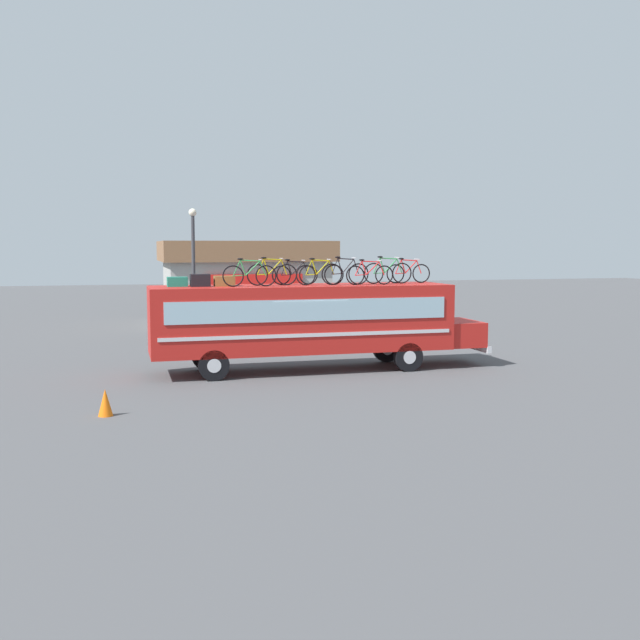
{
  "coord_description": "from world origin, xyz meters",
  "views": [
    {
      "loc": [
        -5.95,
        -23.93,
        4.24
      ],
      "look_at": [
        0.63,
        0.0,
        1.73
      ],
      "focal_mm": 40.93,
      "sensor_mm": 36.0,
      "label": 1
    }
  ],
  "objects_px": {
    "rooftop_bicycle_4": "(320,274)",
    "luggage_bag_2": "(200,280)",
    "rooftop_bicycle_2": "(272,274)",
    "rooftop_bicycle_1": "(249,275)",
    "rooftop_bicycle_8": "(408,273)",
    "luggage_bag_3": "(224,281)",
    "rooftop_bicycle_5": "(345,273)",
    "rooftop_bicycle_6": "(370,274)",
    "bus": "(310,319)",
    "luggage_bag_1": "(177,282)",
    "street_lamp": "(194,269)",
    "rooftop_bicycle_3": "(295,274)",
    "traffic_cone": "(105,402)",
    "rooftop_bicycle_7": "(388,272)"
  },
  "relations": [
    {
      "from": "luggage_bag_3",
      "to": "rooftop_bicycle_5",
      "type": "relative_size",
      "value": 0.39
    },
    {
      "from": "rooftop_bicycle_2",
      "to": "rooftop_bicycle_3",
      "type": "distance_m",
      "value": 0.88
    },
    {
      "from": "rooftop_bicycle_3",
      "to": "rooftop_bicycle_7",
      "type": "relative_size",
      "value": 0.9
    },
    {
      "from": "street_lamp",
      "to": "bus",
      "type": "bearing_deg",
      "value": -56.65
    },
    {
      "from": "rooftop_bicycle_7",
      "to": "traffic_cone",
      "type": "distance_m",
      "value": 11.33
    },
    {
      "from": "luggage_bag_3",
      "to": "rooftop_bicycle_8",
      "type": "distance_m",
      "value": 6.63
    },
    {
      "from": "bus",
      "to": "rooftop_bicycle_1",
      "type": "relative_size",
      "value": 6.52
    },
    {
      "from": "rooftop_bicycle_1",
      "to": "rooftop_bicycle_6",
      "type": "height_order",
      "value": "rooftop_bicycle_1"
    },
    {
      "from": "rooftop_bicycle_1",
      "to": "rooftop_bicycle_2",
      "type": "bearing_deg",
      "value": 31.24
    },
    {
      "from": "luggage_bag_2",
      "to": "rooftop_bicycle_4",
      "type": "xyz_separation_m",
      "value": [
        4.0,
        -0.21,
        0.18
      ]
    },
    {
      "from": "luggage_bag_1",
      "to": "luggage_bag_3",
      "type": "relative_size",
      "value": 0.99
    },
    {
      "from": "rooftop_bicycle_2",
      "to": "traffic_cone",
      "type": "xyz_separation_m",
      "value": [
        -5.37,
        -5.3,
        -2.98
      ]
    },
    {
      "from": "rooftop_bicycle_2",
      "to": "luggage_bag_2",
      "type": "bearing_deg",
      "value": -179.47
    },
    {
      "from": "rooftop_bicycle_4",
      "to": "street_lamp",
      "type": "bearing_deg",
      "value": 125.12
    },
    {
      "from": "luggage_bag_2",
      "to": "street_lamp",
      "type": "bearing_deg",
      "value": 86.79
    },
    {
      "from": "street_lamp",
      "to": "luggage_bag_3",
      "type": "bearing_deg",
      "value": -84.21
    },
    {
      "from": "luggage_bag_3",
      "to": "rooftop_bicycle_8",
      "type": "bearing_deg",
      "value": 2.22
    },
    {
      "from": "luggage_bag_3",
      "to": "luggage_bag_2",
      "type": "bearing_deg",
      "value": -177.6
    },
    {
      "from": "luggage_bag_1",
      "to": "rooftop_bicycle_5",
      "type": "relative_size",
      "value": 0.39
    },
    {
      "from": "traffic_cone",
      "to": "luggage_bag_2",
      "type": "bearing_deg",
      "value": 60.68
    },
    {
      "from": "rooftop_bicycle_4",
      "to": "bus",
      "type": "bearing_deg",
      "value": 158.19
    },
    {
      "from": "luggage_bag_3",
      "to": "rooftop_bicycle_7",
      "type": "xyz_separation_m",
      "value": [
        5.76,
        0.05,
        0.23
      ]
    },
    {
      "from": "rooftop_bicycle_4",
      "to": "rooftop_bicycle_6",
      "type": "bearing_deg",
      "value": -8.32
    },
    {
      "from": "rooftop_bicycle_7",
      "to": "traffic_cone",
      "type": "bearing_deg",
      "value": -150.62
    },
    {
      "from": "rooftop_bicycle_4",
      "to": "luggage_bag_2",
      "type": "bearing_deg",
      "value": 176.95
    },
    {
      "from": "rooftop_bicycle_3",
      "to": "rooftop_bicycle_8",
      "type": "xyz_separation_m",
      "value": [
        4.18,
        0.03,
        0.01
      ]
    },
    {
      "from": "luggage_bag_3",
      "to": "rooftop_bicycle_6",
      "type": "bearing_deg",
      "value": -5.76
    },
    {
      "from": "luggage_bag_1",
      "to": "rooftop_bicycle_6",
      "type": "height_order",
      "value": "rooftop_bicycle_6"
    },
    {
      "from": "luggage_bag_3",
      "to": "luggage_bag_1",
      "type": "bearing_deg",
      "value": 174.14
    },
    {
      "from": "rooftop_bicycle_6",
      "to": "luggage_bag_2",
      "type": "bearing_deg",
      "value": 175.37
    },
    {
      "from": "rooftop_bicycle_1",
      "to": "rooftop_bicycle_5",
      "type": "distance_m",
      "value": 3.36
    },
    {
      "from": "bus",
      "to": "rooftop_bicycle_4",
      "type": "relative_size",
      "value": 6.92
    },
    {
      "from": "luggage_bag_1",
      "to": "rooftop_bicycle_1",
      "type": "xyz_separation_m",
      "value": [
        2.27,
        -0.69,
        0.23
      ]
    },
    {
      "from": "rooftop_bicycle_6",
      "to": "bus",
      "type": "bearing_deg",
      "value": 169.42
    },
    {
      "from": "luggage_bag_3",
      "to": "rooftop_bicycle_7",
      "type": "bearing_deg",
      "value": 0.47
    },
    {
      "from": "luggage_bag_3",
      "to": "rooftop_bicycle_5",
      "type": "distance_m",
      "value": 4.11
    },
    {
      "from": "rooftop_bicycle_7",
      "to": "rooftop_bicycle_8",
      "type": "xyz_separation_m",
      "value": [
        0.86,
        0.21,
        -0.03
      ]
    },
    {
      "from": "rooftop_bicycle_1",
      "to": "rooftop_bicycle_8",
      "type": "distance_m",
      "value": 5.93
    },
    {
      "from": "bus",
      "to": "luggage_bag_2",
      "type": "relative_size",
      "value": 18.35
    },
    {
      "from": "bus",
      "to": "rooftop_bicycle_1",
      "type": "xyz_separation_m",
      "value": [
        -2.13,
        -0.41,
        1.56
      ]
    },
    {
      "from": "street_lamp",
      "to": "luggage_bag_1",
      "type": "bearing_deg",
      "value": -101.68
    },
    {
      "from": "luggage_bag_2",
      "to": "rooftop_bicycle_4",
      "type": "distance_m",
      "value": 4.01
    },
    {
      "from": "rooftop_bicycle_4",
      "to": "rooftop_bicycle_6",
      "type": "height_order",
      "value": "rooftop_bicycle_4"
    },
    {
      "from": "rooftop_bicycle_3",
      "to": "rooftop_bicycle_4",
      "type": "relative_size",
      "value": 0.96
    },
    {
      "from": "bus",
      "to": "rooftop_bicycle_7",
      "type": "bearing_deg",
      "value": 3.28
    },
    {
      "from": "bus",
      "to": "rooftop_bicycle_2",
      "type": "xyz_separation_m",
      "value": [
        -1.28,
        0.11,
        1.57
      ]
    },
    {
      "from": "rooftop_bicycle_4",
      "to": "rooftop_bicycle_7",
      "type": "height_order",
      "value": "rooftop_bicycle_7"
    },
    {
      "from": "bus",
      "to": "rooftop_bicycle_1",
      "type": "bearing_deg",
      "value": -169.06
    },
    {
      "from": "rooftop_bicycle_7",
      "to": "traffic_cone",
      "type": "relative_size",
      "value": 2.6
    },
    {
      "from": "luggage_bag_1",
      "to": "rooftop_bicycle_3",
      "type": "xyz_separation_m",
      "value": [
        3.97,
        0.07,
        0.21
      ]
    }
  ]
}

